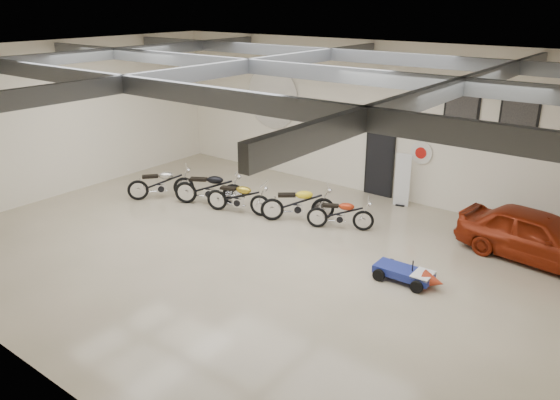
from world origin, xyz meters
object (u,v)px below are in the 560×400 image
Objects in this scene: motorcycle_yellow at (298,203)px; motorcycle_red at (340,213)px; motorcycle_silver at (161,183)px; motorcycle_gold at (238,197)px; motorcycle_black at (209,187)px; go_kart at (410,271)px; vintage_car at (537,236)px; banner_stand at (403,179)px.

motorcycle_yellow is 1.14× the size of motorcycle_red.
motorcycle_gold is at bearing -38.45° from motorcycle_silver.
motorcycle_red is (4.35, 0.84, -0.09)m from motorcycle_black.
motorcycle_gold is at bearing -29.61° from motorcycle_black.
motorcycle_black is 4.43m from motorcycle_red.
go_kart is (7.29, -0.88, -0.28)m from motorcycle_black.
vintage_car reaches higher than motorcycle_yellow.
motorcycle_black reaches higher than motorcycle_gold.
motorcycle_red is (-0.55, -2.79, -0.40)m from banner_stand.
motorcycle_gold is at bearing 111.93° from vintage_car.
banner_stand is 0.82× the size of motorcycle_yellow.
motorcycle_red is at bearing -30.45° from motorcycle_yellow.
motorcycle_yellow is 1.37m from motorcycle_red.
motorcycle_silver is 4.81m from motorcycle_yellow.
go_kart is at bearing 153.79° from vintage_car.
banner_stand reaches higher than go_kart.
motorcycle_gold is (2.87, 0.58, -0.01)m from motorcycle_silver.
motorcycle_silver is 11.25m from vintage_car.
motorcycle_yellow is at bearing 161.62° from motorcycle_red.
motorcycle_yellow is (-1.90, -3.00, -0.33)m from banner_stand.
motorcycle_gold is 0.54× the size of vintage_car.
motorcycle_silver is 1.12× the size of motorcycle_red.
motorcycle_red is at bearing 111.83° from vintage_car.
go_kart is at bearing -36.64° from motorcycle_black.
banner_stand is at bearing 116.73° from go_kart.
banner_stand is 1.06× the size of go_kart.
motorcycle_yellow is at bearing -35.24° from motorcycle_silver.
vintage_car is at bearing -12.31° from motorcycle_red.
motorcycle_black is at bearing 171.92° from go_kart.
banner_stand is 4.63m from vintage_car.
motorcycle_gold is 3.24m from motorcycle_red.
motorcycle_yellow is (3.00, 0.64, -0.02)m from motorcycle_black.
motorcycle_yellow is 6.45m from vintage_car.
vintage_car is at bearing -35.90° from motorcycle_silver.
motorcycle_silver is at bearing 155.49° from motorcycle_yellow.
motorcycle_silver is 6.17m from motorcycle_red.
motorcycle_red is at bearing -3.05° from motorcycle_gold.
motorcycle_yellow is (4.65, 1.21, 0.01)m from motorcycle_silver.
motorcycle_silver is at bearing 166.25° from motorcycle_red.
motorcycle_black is 3.07m from motorcycle_yellow.
motorcycle_black is (-4.90, -3.63, -0.30)m from banner_stand.
motorcycle_silver is 1.75m from motorcycle_black.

